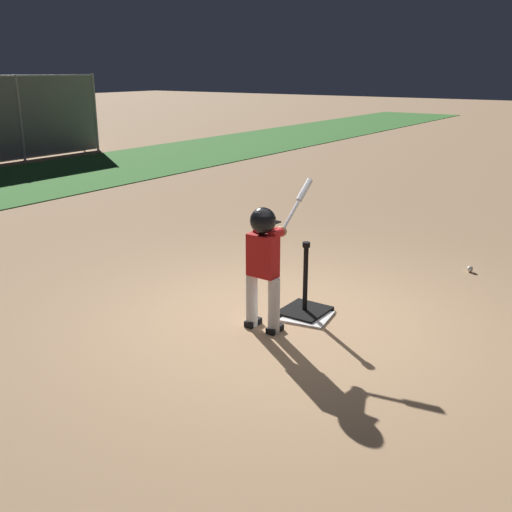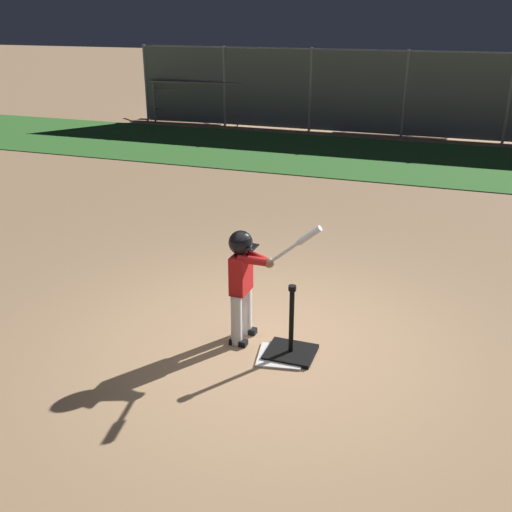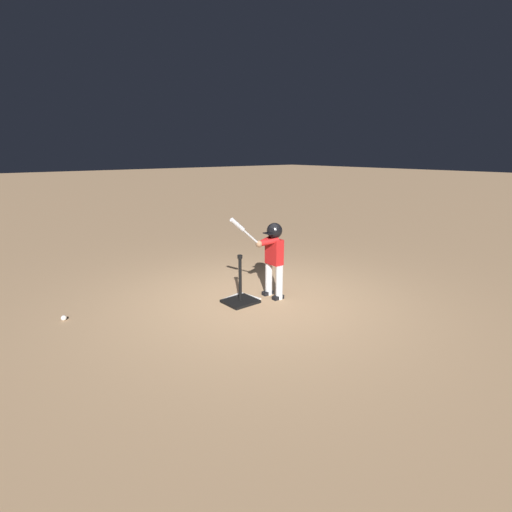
# 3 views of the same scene
# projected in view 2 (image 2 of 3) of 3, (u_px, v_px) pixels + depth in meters

# --- Properties ---
(ground_plane) EXTENTS (90.00, 90.00, 0.00)m
(ground_plane) POSITION_uv_depth(u_px,v_px,m) (269.00, 344.00, 6.14)
(ground_plane) COLOR tan
(grass_outfield_strip) EXTENTS (56.00, 4.25, 0.02)m
(grass_outfield_strip) POSITION_uv_depth(u_px,v_px,m) (387.00, 159.00, 13.75)
(grass_outfield_strip) COLOR #3D7F33
(grass_outfield_strip) RESTS_ON ground_plane
(backstop_fence) EXTENTS (15.45, 0.08, 2.24)m
(backstop_fence) POSITION_uv_depth(u_px,v_px,m) (405.00, 92.00, 15.73)
(backstop_fence) COLOR #9E9EA3
(backstop_fence) RESTS_ON ground_plane
(home_plate) EXTENTS (0.51, 0.51, 0.02)m
(home_plate) POSITION_uv_depth(u_px,v_px,m) (281.00, 356.00, 5.92)
(home_plate) COLOR white
(home_plate) RESTS_ON ground_plane
(batting_tee) EXTENTS (0.48, 0.43, 0.76)m
(batting_tee) POSITION_uv_depth(u_px,v_px,m) (291.00, 346.00, 5.93)
(batting_tee) COLOR black
(batting_tee) RESTS_ON ground_plane
(batter_child) EXTENTS (0.94, 0.38, 1.35)m
(batter_child) POSITION_uv_depth(u_px,v_px,m) (244.00, 272.00, 5.95)
(batter_child) COLOR silver
(batter_child) RESTS_ON ground_plane
(bleachers_far_right) EXTENTS (3.00, 2.46, 1.25)m
(bleachers_far_right) POSITION_uv_depth(u_px,v_px,m) (206.00, 99.00, 18.61)
(bleachers_far_right) COLOR gray
(bleachers_far_right) RESTS_ON ground_plane
(bleachers_far_left) EXTENTS (3.09, 1.64, 0.98)m
(bleachers_far_left) POSITION_uv_depth(u_px,v_px,m) (428.00, 109.00, 17.58)
(bleachers_far_left) COLOR gray
(bleachers_far_left) RESTS_ON ground_plane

